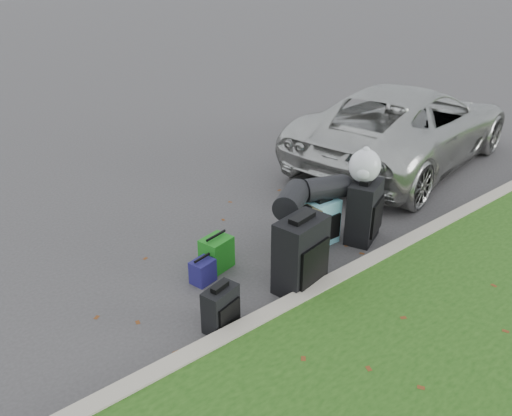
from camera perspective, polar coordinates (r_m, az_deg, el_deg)
ground at (r=6.08m, az=1.93°, el=-5.05°), size 120.00×120.00×0.00m
curb at (r=5.45m, az=8.96°, el=-8.46°), size 120.00×0.18×0.15m
suv at (r=9.08m, az=16.75°, el=9.09°), size 5.19×3.06×1.36m
suitcase_small_black at (r=4.80m, az=-4.06°, el=-11.38°), size 0.39×0.28×0.44m
suitcase_large_black_left at (r=5.25m, az=5.11°, el=-5.34°), size 0.62×0.43×0.82m
suitcase_olive at (r=5.91m, az=5.20°, el=-2.94°), size 0.42×0.26×0.57m
suitcase_teal at (r=6.20m, az=7.61°, el=-1.61°), size 0.41×0.25×0.57m
suitcase_large_black_right at (r=6.33m, az=12.24°, el=-0.37°), size 0.60×0.49×0.78m
tote_green at (r=5.71m, az=-4.52°, el=-5.16°), size 0.38×0.33×0.38m
tote_navy at (r=5.50m, az=-6.11°, el=-7.22°), size 0.28×0.24×0.26m
duffel_left at (r=5.71m, az=4.12°, el=0.93°), size 0.64×0.56×0.30m
duffel_right at (r=6.08m, az=7.85°, el=2.26°), size 0.57×0.44×0.28m
trash_bag at (r=6.12m, az=12.32°, el=4.72°), size 0.39×0.39×0.39m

